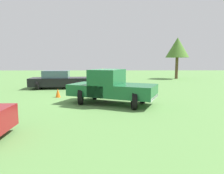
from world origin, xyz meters
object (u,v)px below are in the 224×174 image
pickup_truck (110,86)px  person_bystander (103,78)px  tree_back_left (177,48)px  traffic_cone (58,93)px  sedan_far (59,80)px

pickup_truck → person_bystander: size_ratio=2.81×
person_bystander → tree_back_left: size_ratio=0.33×
traffic_cone → tree_back_left: bearing=-41.4°
sedan_far → pickup_truck: bearing=-61.4°
person_bystander → tree_back_left: tree_back_left is taller
traffic_cone → person_bystander: bearing=-49.4°
pickup_truck → tree_back_left: bearing=83.9°
sedan_far → person_bystander: 4.25m
tree_back_left → traffic_cone: tree_back_left is taller
sedan_far → person_bystander: person_bystander is taller
pickup_truck → tree_back_left: (15.66, -8.83, 3.06)m
pickup_truck → person_bystander: bearing=120.4°
tree_back_left → traffic_cone: (-13.71, 12.10, -3.73)m
person_bystander → traffic_cone: 3.68m
person_bystander → traffic_cone: person_bystander is taller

